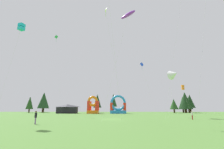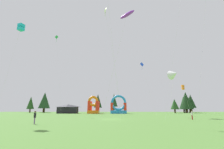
{
  "view_description": "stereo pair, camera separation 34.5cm",
  "coord_description": "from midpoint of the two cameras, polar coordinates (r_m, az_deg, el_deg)",
  "views": [
    {
      "loc": [
        0.64,
        -33.77,
        2.22
      ],
      "look_at": [
        0.0,
        9.82,
        10.9
      ],
      "focal_mm": 26.77,
      "sensor_mm": 36.0,
      "label": 1
    },
    {
      "loc": [
        0.99,
        -33.77,
        2.22
      ],
      "look_at": [
        0.0,
        9.82,
        10.9
      ],
      "focal_mm": 26.77,
      "sensor_mm": 36.0,
      "label": 2
    }
  ],
  "objects": [
    {
      "name": "tree_row_4",
      "position": [
        78.74,
        20.7,
        -9.46
      ],
      "size": [
        3.64,
        3.64,
        5.97
      ],
      "color": "#4C331E",
      "rests_on": "ground_plane"
    },
    {
      "name": "kite_lime_diamond",
      "position": [
        34.76,
        -2.06,
        20.56
      ],
      "size": [
        4.01,
        7.92,
        21.31
      ],
      "color": "#8CD826",
      "rests_on": "ground_plane"
    },
    {
      "name": "tree_row_2",
      "position": [
        75.58,
        -4.7,
        -9.01
      ],
      "size": [
        3.61,
        3.61,
        8.14
      ],
      "color": "#4C331E",
      "rests_on": "ground_plane"
    },
    {
      "name": "tree_row_7",
      "position": [
        83.54,
        25.4,
        -8.25
      ],
      "size": [
        4.29,
        4.29,
        8.1
      ],
      "color": "#4C331E",
      "rests_on": "ground_plane"
    },
    {
      "name": "tree_row_6",
      "position": [
        81.99,
        24.02,
        -8.15
      ],
      "size": [
        6.09,
        6.09,
        9.1
      ],
      "color": "#4C331E",
      "rests_on": "ground_plane"
    },
    {
      "name": "ground_plane",
      "position": [
        33.85,
        -0.09,
        -15.03
      ],
      "size": [
        120.0,
        120.0,
        0.0
      ],
      "primitive_type": "plane",
      "color": "#548438"
    },
    {
      "name": "tree_row_8",
      "position": [
        86.46,
        25.01,
        -8.68
      ],
      "size": [
        3.95,
        3.95,
        7.07
      ],
      "color": "#4C331E",
      "rests_on": "ground_plane"
    },
    {
      "name": "kite_cyan_box",
      "position": [
        34.27,
        -28.39,
        13.97
      ],
      "size": [
        4.11,
        1.79,
        16.66
      ],
      "color": "#19B7CC",
      "rests_on": "ground_plane"
    },
    {
      "name": "festival_tent",
      "position": [
        70.22,
        -14.72,
        -11.26
      ],
      "size": [
        7.77,
        3.59,
        3.56
      ],
      "color": "black",
      "rests_on": "ground_plane"
    },
    {
      "name": "kite_purple_parafoil",
      "position": [
        29.35,
        5.55,
        19.67
      ],
      "size": [
        5.89,
        4.62,
        17.98
      ],
      "color": "purple",
      "rests_on": "ground_plane"
    },
    {
      "name": "inflatable_blue_arch",
      "position": [
        66.02,
        2.39,
        -11.06
      ],
      "size": [
        6.16,
        3.72,
        7.05
      ],
      "color": "#268CD8",
      "rests_on": "ground_plane"
    },
    {
      "name": "tree_row_5",
      "position": [
        84.02,
        23.33,
        -8.82
      ],
      "size": [
        3.62,
        3.62,
        7.14
      ],
      "color": "#4C331E",
      "rests_on": "ground_plane"
    },
    {
      "name": "kite_green_diamond",
      "position": [
        60.02,
        -18.18,
        11.69
      ],
      "size": [
        6.13,
        8.11,
        25.9
      ],
      "color": "green",
      "rests_on": "ground_plane"
    },
    {
      "name": "tree_row_3",
      "position": [
        78.3,
        0.81,
        -8.81
      ],
      "size": [
        3.32,
        3.32,
        8.57
      ],
      "color": "#4C331E",
      "rests_on": "ground_plane"
    },
    {
      "name": "person_near_camera",
      "position": [
        25.91,
        -24.5,
        -12.84
      ],
      "size": [
        0.43,
        0.43,
        1.79
      ],
      "rotation": [
        0.0,
        0.0,
        2.17
      ],
      "color": "#724C8C",
      "rests_on": "ground_plane"
    },
    {
      "name": "tree_row_0",
      "position": [
        86.45,
        -25.93,
        -8.69
      ],
      "size": [
        3.23,
        3.23,
        7.3
      ],
      "color": "#4C331E",
      "rests_on": "ground_plane"
    },
    {
      "name": "tree_row_1",
      "position": [
        86.38,
        -21.95,
        -8.18
      ],
      "size": [
        5.38,
        5.38,
        9.48
      ],
      "color": "#4C331E",
      "rests_on": "ground_plane"
    },
    {
      "name": "kite_blue_diamond",
      "position": [
        49.18,
        10.31,
        3.17
      ],
      "size": [
        3.85,
        1.17,
        14.95
      ],
      "color": "blue",
      "rests_on": "ground_plane"
    },
    {
      "name": "kite_white_delta",
      "position": [
        42.89,
        20.54,
        0.13
      ],
      "size": [
        3.7,
        3.02,
        11.39
      ],
      "color": "white",
      "rests_on": "ground_plane"
    },
    {
      "name": "inflatable_yellow_castle",
      "position": [
        66.35,
        -6.2,
        -11.0
      ],
      "size": [
        4.25,
        4.76,
        6.69
      ],
      "color": "orange",
      "rests_on": "ground_plane"
    },
    {
      "name": "kite_orange_box",
      "position": [
        43.49,
        23.28,
        -4.05
      ],
      "size": [
        1.83,
        0.56,
        7.55
      ],
      "color": "orange",
      "rests_on": "ground_plane"
    },
    {
      "name": "person_left_edge",
      "position": [
        36.29,
        25.89,
        -12.15
      ],
      "size": [
        0.39,
        0.39,
        1.63
      ],
      "rotation": [
        0.0,
        0.0,
        3.74
      ],
      "color": "#B21E26",
      "rests_on": "ground_plane"
    }
  ]
}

